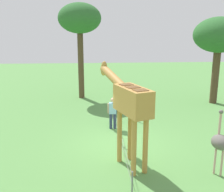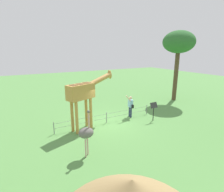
{
  "view_description": "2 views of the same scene",
  "coord_description": "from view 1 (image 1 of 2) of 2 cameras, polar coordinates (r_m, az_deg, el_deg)",
  "views": [
    {
      "loc": [
        -10.48,
        1.21,
        4.75
      ],
      "look_at": [
        0.29,
        0.39,
        2.1
      ],
      "focal_mm": 42.9,
      "sensor_mm": 36.0,
      "label": 1
    },
    {
      "loc": [
        -5.14,
        -9.97,
        4.83
      ],
      "look_at": [
        0.1,
        -0.51,
        2.02
      ],
      "focal_mm": 28.32,
      "sensor_mm": 36.0,
      "label": 2
    }
  ],
  "objects": [
    {
      "name": "wire_fence",
      "position": [
        11.41,
        1.68,
        -8.63
      ],
      "size": [
        7.05,
        0.05,
        0.75
      ],
      "color": "slate",
      "rests_on": "ground_plane"
    },
    {
      "name": "tree_east",
      "position": [
        18.77,
        21.82,
        11.75
      ],
      "size": [
        3.24,
        3.24,
        5.62
      ],
      "color": "brown",
      "rests_on": "ground_plane"
    },
    {
      "name": "giraffe",
      "position": [
        9.34,
        3.59,
        -1.4
      ],
      "size": [
        3.58,
        1.66,
        3.56
      ],
      "color": "#BC8942",
      "rests_on": "ground_plane"
    },
    {
      "name": "ground_plane",
      "position": [
        11.57,
        2.07,
        -10.47
      ],
      "size": [
        60.0,
        60.0,
        0.0
      ],
      "primitive_type": "plane",
      "color": "#568E47"
    },
    {
      "name": "visitor",
      "position": [
        13.14,
        0.22,
        -3.25
      ],
      "size": [
        0.63,
        0.59,
        1.73
      ],
      "color": "navy",
      "rests_on": "ground_plane"
    },
    {
      "name": "info_sign",
      "position": [
        14.28,
        5.29,
        -1.74
      ],
      "size": [
        0.56,
        0.21,
        1.32
      ],
      "color": "black",
      "rests_on": "ground_plane"
    },
    {
      "name": "tree_northeast",
      "position": [
        19.08,
        -6.91,
        15.77
      ],
      "size": [
        2.95,
        2.95,
        6.61
      ],
      "color": "brown",
      "rests_on": "ground_plane"
    },
    {
      "name": "ostrich",
      "position": [
        9.61,
        22.07,
        -9.14
      ],
      "size": [
        0.7,
        0.56,
        2.25
      ],
      "color": "#CC9E93",
      "rests_on": "ground_plane"
    }
  ]
}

